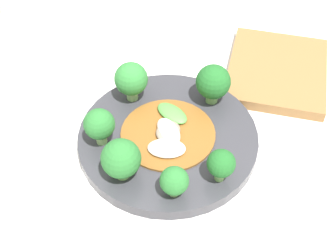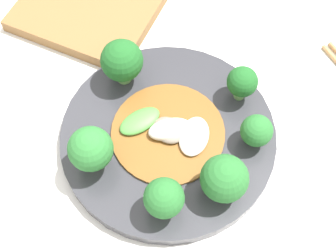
{
  "view_description": "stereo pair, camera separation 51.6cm",
  "coord_description": "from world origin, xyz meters",
  "px_view_note": "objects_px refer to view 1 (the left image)",
  "views": [
    {
      "loc": [
        -0.5,
        0.04,
        1.3
      ],
      "look_at": [
        -0.02,
        0.03,
        0.76
      ],
      "focal_mm": 50.0,
      "sensor_mm": 36.0,
      "label": 1
    },
    {
      "loc": [
        -0.06,
        0.31,
        1.29
      ],
      "look_at": [
        -0.02,
        0.03,
        0.76
      ],
      "focal_mm": 50.0,
      "sensor_mm": 36.0,
      "label": 2
    }
  ],
  "objects_px": {
    "stirfry_center": "(168,132)",
    "broccoli_southeast": "(213,82)",
    "broccoli_west": "(174,181)",
    "broccoli_north": "(99,125)",
    "broccoli_northeast": "(131,80)",
    "broccoli_northwest": "(121,159)",
    "cutting_board": "(277,71)",
    "broccoli_southwest": "(221,164)",
    "plate": "(168,139)"
  },
  "relations": [
    {
      "from": "broccoli_west",
      "to": "broccoli_north",
      "type": "relative_size",
      "value": 0.79
    },
    {
      "from": "broccoli_west",
      "to": "broccoli_northeast",
      "type": "xyz_separation_m",
      "value": [
        0.19,
        0.06,
        0.01
      ]
    },
    {
      "from": "broccoli_southeast",
      "to": "cutting_board",
      "type": "xyz_separation_m",
      "value": [
        0.09,
        -0.13,
        -0.05
      ]
    },
    {
      "from": "broccoli_north",
      "to": "stirfry_center",
      "type": "distance_m",
      "value": 0.11
    },
    {
      "from": "plate",
      "to": "broccoli_northwest",
      "type": "relative_size",
      "value": 4.2
    },
    {
      "from": "broccoli_northeast",
      "to": "broccoli_southeast",
      "type": "xyz_separation_m",
      "value": [
        -0.01,
        -0.13,
        -0.0
      ]
    },
    {
      "from": "plate",
      "to": "broccoli_northwest",
      "type": "xyz_separation_m",
      "value": [
        -0.08,
        0.07,
        0.05
      ]
    },
    {
      "from": "broccoli_southwest",
      "to": "cutting_board",
      "type": "relative_size",
      "value": 0.23
    },
    {
      "from": "broccoli_southeast",
      "to": "stirfry_center",
      "type": "distance_m",
      "value": 0.11
    },
    {
      "from": "broccoli_southwest",
      "to": "broccoli_northeast",
      "type": "relative_size",
      "value": 0.79
    },
    {
      "from": "stirfry_center",
      "to": "broccoli_southeast",
      "type": "bearing_deg",
      "value": -44.67
    },
    {
      "from": "broccoli_northwest",
      "to": "stirfry_center",
      "type": "xyz_separation_m",
      "value": [
        0.08,
        -0.07,
        -0.03
      ]
    },
    {
      "from": "broccoli_southwest",
      "to": "broccoli_north",
      "type": "xyz_separation_m",
      "value": [
        0.07,
        0.18,
        0.0
      ]
    },
    {
      "from": "broccoli_northeast",
      "to": "broccoli_northwest",
      "type": "height_order",
      "value": "broccoli_northeast"
    },
    {
      "from": "broccoli_southwest",
      "to": "broccoli_northeast",
      "type": "xyz_separation_m",
      "value": [
        0.17,
        0.13,
        0.01
      ]
    },
    {
      "from": "broccoli_southeast",
      "to": "cutting_board",
      "type": "height_order",
      "value": "broccoli_southeast"
    },
    {
      "from": "broccoli_northeast",
      "to": "stirfry_center",
      "type": "height_order",
      "value": "broccoli_northeast"
    },
    {
      "from": "broccoli_southwest",
      "to": "broccoli_northeast",
      "type": "distance_m",
      "value": 0.22
    },
    {
      "from": "broccoli_west",
      "to": "broccoli_northeast",
      "type": "height_order",
      "value": "broccoli_northeast"
    },
    {
      "from": "broccoli_north",
      "to": "stirfry_center",
      "type": "relative_size",
      "value": 0.43
    },
    {
      "from": "broccoli_northwest",
      "to": "plate",
      "type": "bearing_deg",
      "value": -41.02
    },
    {
      "from": "plate",
      "to": "cutting_board",
      "type": "height_order",
      "value": "same"
    },
    {
      "from": "broccoli_northwest",
      "to": "cutting_board",
      "type": "xyz_separation_m",
      "value": [
        0.24,
        -0.27,
        -0.05
      ]
    },
    {
      "from": "plate",
      "to": "broccoli_northeast",
      "type": "distance_m",
      "value": 0.11
    },
    {
      "from": "broccoli_southeast",
      "to": "stirfry_center",
      "type": "height_order",
      "value": "broccoli_southeast"
    },
    {
      "from": "broccoli_southwest",
      "to": "broccoli_northwest",
      "type": "height_order",
      "value": "broccoli_northwest"
    },
    {
      "from": "broccoli_northwest",
      "to": "cutting_board",
      "type": "relative_size",
      "value": 0.28
    },
    {
      "from": "broccoli_southeast",
      "to": "cutting_board",
      "type": "relative_size",
      "value": 0.3
    },
    {
      "from": "broccoli_southeast",
      "to": "broccoli_north",
      "type": "bearing_deg",
      "value": 116.08
    },
    {
      "from": "broccoli_northeast",
      "to": "stirfry_center",
      "type": "bearing_deg",
      "value": -144.99
    },
    {
      "from": "broccoli_northeast",
      "to": "stirfry_center",
      "type": "relative_size",
      "value": 0.48
    },
    {
      "from": "broccoli_west",
      "to": "broccoli_southeast",
      "type": "relative_size",
      "value": 0.71
    },
    {
      "from": "broccoli_north",
      "to": "broccoli_southeast",
      "type": "distance_m",
      "value": 0.2
    },
    {
      "from": "broccoli_west",
      "to": "broccoli_northwest",
      "type": "relative_size",
      "value": 0.75
    },
    {
      "from": "broccoli_northwest",
      "to": "broccoli_west",
      "type": "bearing_deg",
      "value": -114.2
    },
    {
      "from": "plate",
      "to": "broccoli_west",
      "type": "bearing_deg",
      "value": -176.75
    },
    {
      "from": "broccoli_northeast",
      "to": "stirfry_center",
      "type": "xyz_separation_m",
      "value": [
        -0.08,
        -0.06,
        -0.04
      ]
    },
    {
      "from": "stirfry_center",
      "to": "cutting_board",
      "type": "xyz_separation_m",
      "value": [
        0.16,
        -0.2,
        -0.02
      ]
    },
    {
      "from": "broccoli_southwest",
      "to": "broccoli_southeast",
      "type": "bearing_deg",
      "value": -0.77
    },
    {
      "from": "broccoli_southwest",
      "to": "broccoli_west",
      "type": "bearing_deg",
      "value": 110.3
    },
    {
      "from": "plate",
      "to": "cutting_board",
      "type": "relative_size",
      "value": 1.18
    },
    {
      "from": "broccoli_west",
      "to": "stirfry_center",
      "type": "height_order",
      "value": "broccoli_west"
    },
    {
      "from": "cutting_board",
      "to": "stirfry_center",
      "type": "bearing_deg",
      "value": 128.5
    },
    {
      "from": "plate",
      "to": "broccoli_northwest",
      "type": "distance_m",
      "value": 0.11
    },
    {
      "from": "broccoli_southwest",
      "to": "stirfry_center",
      "type": "relative_size",
      "value": 0.37
    },
    {
      "from": "broccoli_southwest",
      "to": "stirfry_center",
      "type": "distance_m",
      "value": 0.12
    },
    {
      "from": "plate",
      "to": "cutting_board",
      "type": "distance_m",
      "value": 0.26
    },
    {
      "from": "broccoli_northeast",
      "to": "broccoli_southeast",
      "type": "distance_m",
      "value": 0.13
    },
    {
      "from": "cutting_board",
      "to": "broccoli_southwest",
      "type": "bearing_deg",
      "value": 152.15
    },
    {
      "from": "broccoli_northeast",
      "to": "broccoli_north",
      "type": "relative_size",
      "value": 1.11
    }
  ]
}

